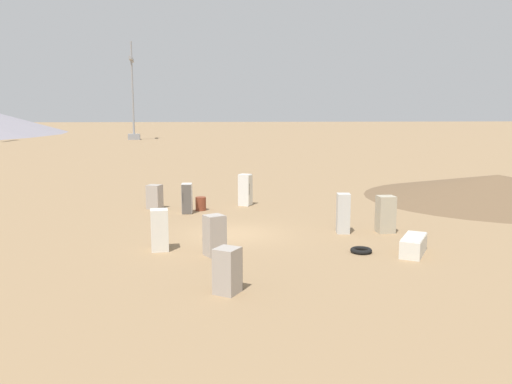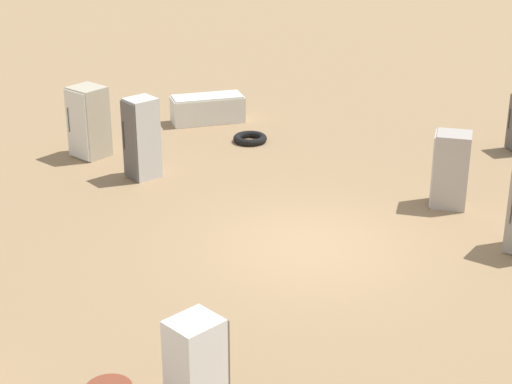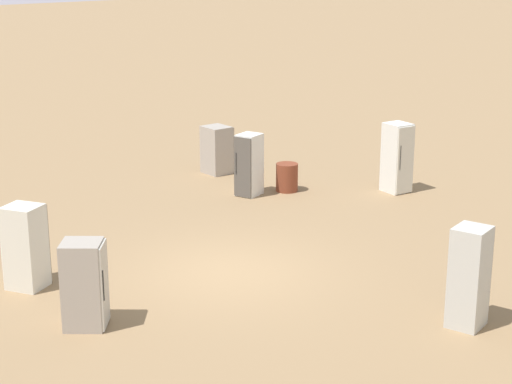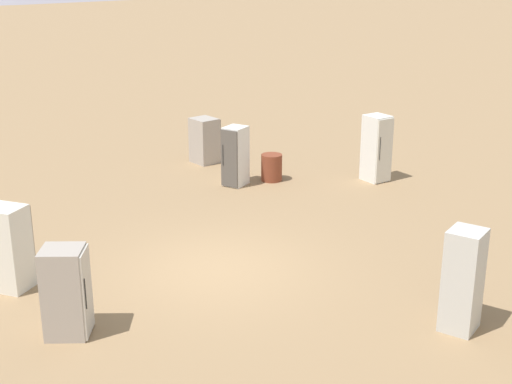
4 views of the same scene
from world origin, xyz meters
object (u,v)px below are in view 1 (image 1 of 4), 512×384
(discarded_fridge_7, at_px, (215,235))
(discarded_fridge_8, at_px, (155,197))
(power_pylon_0, at_px, (133,110))
(discarded_fridge_5, at_px, (343,213))
(scrap_tire, at_px, (361,250))
(discarded_fridge_1, at_px, (245,190))
(discarded_fridge_4, at_px, (413,245))
(discarded_fridge_6, at_px, (228,270))
(discarded_fridge_0, at_px, (187,198))
(discarded_fridge_3, at_px, (160,230))
(discarded_fridge_2, at_px, (385,214))
(rusty_barrel, at_px, (201,204))

(discarded_fridge_7, bearing_deg, discarded_fridge_8, 170.43)
(power_pylon_0, relative_size, discarded_fridge_5, 12.14)
(discarded_fridge_5, relative_size, scrap_tire, 2.16)
(discarded_fridge_1, xyz_separation_m, discarded_fridge_7, (10.76, -2.91, -0.16))
(discarded_fridge_4, distance_m, discarded_fridge_6, 8.33)
(discarded_fridge_0, bearing_deg, discarded_fridge_3, 88.22)
(discarded_fridge_2, height_order, discarded_fridge_7, discarded_fridge_2)
(discarded_fridge_1, relative_size, discarded_fridge_8, 1.36)
(discarded_fridge_1, bearing_deg, discarded_fridge_0, -27.93)
(power_pylon_0, xyz_separation_m, discarded_fridge_6, (107.33, 9.20, -6.32))
(discarded_fridge_0, xyz_separation_m, discarded_fridge_3, (7.74, -1.43, 0.00))
(discarded_fridge_3, xyz_separation_m, scrap_tire, (1.76, 7.93, -0.76))
(discarded_fridge_0, bearing_deg, discarded_fridge_1, -143.32)
(discarded_fridge_6, relative_size, discarded_fridge_8, 1.00)
(discarded_fridge_4, height_order, discarded_fridge_5, discarded_fridge_5)
(discarded_fridge_1, xyz_separation_m, discarded_fridge_8, (0.14, -5.43, -0.25))
(power_pylon_0, distance_m, discarded_fridge_8, 92.88)
(discarded_fridge_7, bearing_deg, discarded_fridge_1, 141.94)
(discarded_fridge_8, bearing_deg, discarded_fridge_0, -16.50)
(discarded_fridge_1, height_order, rusty_barrel, discarded_fridge_1)
(discarded_fridge_0, height_order, discarded_fridge_4, discarded_fridge_0)
(discarded_fridge_8, xyz_separation_m, rusty_barrel, (1.00, 2.63, -0.32))
(discarded_fridge_3, xyz_separation_m, discarded_fridge_8, (-9.52, -0.39, -0.14))
(discarded_fridge_0, distance_m, discarded_fridge_7, 8.87)
(discarded_fridge_8, bearing_deg, scrap_tire, -25.70)
(discarded_fridge_3, height_order, discarded_fridge_5, discarded_fridge_5)
(discarded_fridge_4, distance_m, discarded_fridge_5, 4.30)
(discarded_fridge_1, bearing_deg, discarded_fridge_6, 23.05)
(power_pylon_0, xyz_separation_m, discarded_fridge_8, (92.42, 6.70, -6.32))
(discarded_fridge_0, bearing_deg, discarded_fridge_2, 153.50)
(scrap_tire, xyz_separation_m, rusty_barrel, (-10.27, -5.69, 0.30))
(discarded_fridge_8, height_order, scrap_tire, discarded_fridge_8)
(discarded_fridge_6, distance_m, discarded_fridge_8, 15.12)
(discarded_fridge_1, xyz_separation_m, discarded_fridge_6, (15.05, -2.93, -0.25))
(discarded_fridge_7, xyz_separation_m, scrap_tire, (0.66, 5.81, -0.71))
(discarded_fridge_6, xyz_separation_m, discarded_fridge_8, (-14.91, -2.50, -0.00))
(discarded_fridge_4, height_order, discarded_fridge_6, discarded_fridge_6)
(discarded_fridge_1, height_order, discarded_fridge_5, discarded_fridge_1)
(discarded_fridge_0, xyz_separation_m, discarded_fridge_4, (10.10, 8.43, -0.48))
(discarded_fridge_6, height_order, discarded_fridge_8, discarded_fridge_6)
(discarded_fridge_0, bearing_deg, discarded_fridge_5, 147.48)
(power_pylon_0, distance_m, discarded_fridge_4, 105.88)
(power_pylon_0, bearing_deg, discarded_fridge_5, 8.78)
(rusty_barrel, bearing_deg, discarded_fridge_0, -46.31)
(power_pylon_0, xyz_separation_m, discarded_fridge_5, (100.30, 15.48, -6.10))
(rusty_barrel, bearing_deg, discarded_fridge_8, -110.89)
(discarded_fridge_3, height_order, scrap_tire, discarded_fridge_3)
(power_pylon_0, relative_size, discarded_fridge_0, 13.33)
(power_pylon_0, distance_m, discarded_fridge_2, 102.22)
(discarded_fridge_3, distance_m, discarded_fridge_5, 8.55)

